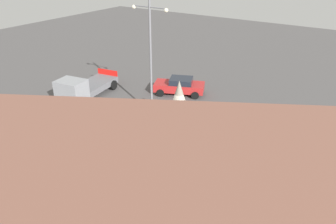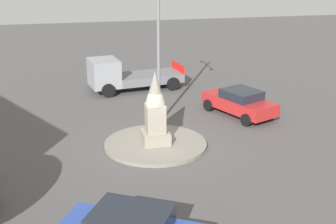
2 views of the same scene
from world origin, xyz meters
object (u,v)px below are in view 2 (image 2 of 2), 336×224
Objects in this scene: monument at (155,110)px; streetlamp at (158,26)px; car_red_parked_left at (239,102)px; truck_grey_passing at (125,75)px.

streetlamp reaches higher than monument.
monument is at bearing 121.23° from car_red_parked_left.
monument is 9.18m from truck_grey_passing.
car_red_parked_left is at bearing -86.03° from streetlamp.
streetlamp is at bearing 93.97° from car_red_parked_left.
streetlamp is 1.84× the size of car_red_parked_left.
car_red_parked_left is 8.05m from truck_grey_passing.
streetlamp is (2.83, -0.72, 3.28)m from monument.
monument is 4.39m from streetlamp.
monument is 0.40× the size of streetlamp.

